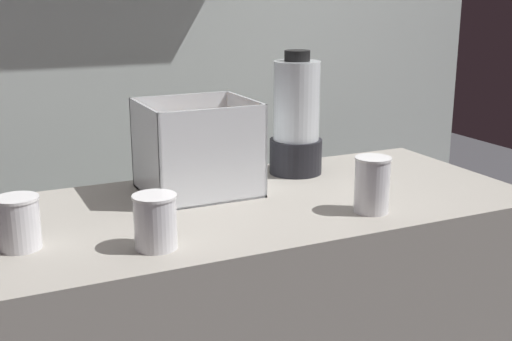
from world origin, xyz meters
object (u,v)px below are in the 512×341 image
juice_cup_orange_far_left (19,225)px  juice_cup_orange_left (156,225)px  juice_cup_orange_middle (372,188)px  blender_pitcher (296,121)px  carrot_display_bin (198,165)px

juice_cup_orange_far_left → juice_cup_orange_left: bearing=-24.8°
juice_cup_orange_left → juice_cup_orange_middle: (0.54, 0.00, 0.01)m
blender_pitcher → juice_cup_orange_far_left: size_ratio=3.20×
carrot_display_bin → juice_cup_orange_left: carrot_display_bin is taller
carrot_display_bin → juice_cup_orange_left: bearing=-123.0°
blender_pitcher → juice_cup_orange_middle: bearing=-90.8°
blender_pitcher → carrot_display_bin: bearing=-170.1°
carrot_display_bin → juice_cup_orange_left: (-0.22, -0.34, -0.02)m
carrot_display_bin → blender_pitcher: (0.32, 0.06, 0.08)m
juice_cup_orange_far_left → juice_cup_orange_left: juice_cup_orange_left is taller
juice_cup_orange_left → carrot_display_bin: bearing=57.0°
juice_cup_orange_left → juice_cup_orange_middle: 0.54m
carrot_display_bin → juice_cup_orange_far_left: size_ratio=2.56×
blender_pitcher → juice_cup_orange_left: size_ratio=3.09×
carrot_display_bin → juice_cup_orange_far_left: (-0.47, -0.22, -0.02)m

